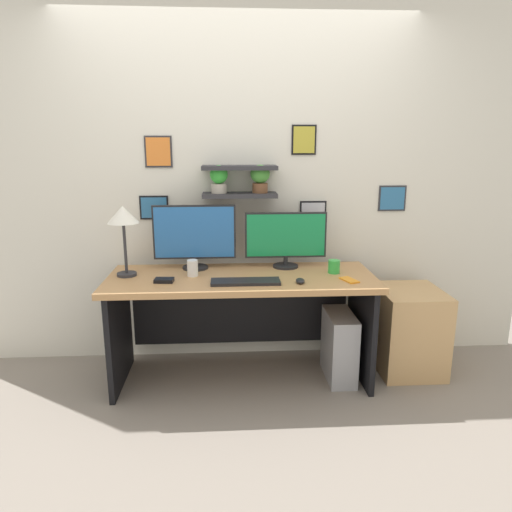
# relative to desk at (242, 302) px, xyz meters

# --- Properties ---
(ground_plane) EXTENTS (8.00, 8.00, 0.00)m
(ground_plane) POSITION_rel_desk_xyz_m (0.00, -0.06, -0.55)
(ground_plane) COLOR gray
(back_wall_assembly) EXTENTS (4.40, 0.24, 2.70)m
(back_wall_assembly) POSITION_rel_desk_xyz_m (0.00, 0.38, 0.80)
(back_wall_assembly) COLOR silver
(back_wall_assembly) RESTS_ON ground
(desk) EXTENTS (1.79, 0.68, 0.75)m
(desk) POSITION_rel_desk_xyz_m (0.00, 0.00, 0.00)
(desk) COLOR tan
(desk) RESTS_ON ground
(monitor_left) EXTENTS (0.58, 0.18, 0.45)m
(monitor_left) POSITION_rel_desk_xyz_m (-0.32, 0.16, 0.44)
(monitor_left) COLOR black
(monitor_left) RESTS_ON desk
(monitor_right) EXTENTS (0.58, 0.18, 0.39)m
(monitor_right) POSITION_rel_desk_xyz_m (0.32, 0.16, 0.42)
(monitor_right) COLOR black
(monitor_right) RESTS_ON desk
(keyboard) EXTENTS (0.44, 0.14, 0.02)m
(keyboard) POSITION_rel_desk_xyz_m (0.02, -0.22, 0.21)
(keyboard) COLOR black
(keyboard) RESTS_ON desk
(computer_mouse) EXTENTS (0.06, 0.09, 0.03)m
(computer_mouse) POSITION_rel_desk_xyz_m (0.37, -0.24, 0.22)
(computer_mouse) COLOR black
(computer_mouse) RESTS_ON desk
(desk_lamp) EXTENTS (0.21, 0.21, 0.47)m
(desk_lamp) POSITION_rel_desk_xyz_m (-0.77, -0.00, 0.59)
(desk_lamp) COLOR #2D2D33
(desk_lamp) RESTS_ON desk
(cell_phone) EXTENTS (0.11, 0.16, 0.01)m
(cell_phone) POSITION_rel_desk_xyz_m (0.69, -0.21, 0.21)
(cell_phone) COLOR orange
(cell_phone) RESTS_ON desk
(coffee_mug) EXTENTS (0.08, 0.08, 0.09)m
(coffee_mug) POSITION_rel_desk_xyz_m (0.63, -0.02, 0.25)
(coffee_mug) COLOR green
(coffee_mug) RESTS_ON desk
(scissors_tray) EXTENTS (0.13, 0.09, 0.02)m
(scissors_tray) POSITION_rel_desk_xyz_m (-0.50, -0.17, 0.22)
(scissors_tray) COLOR black
(scissors_tray) RESTS_ON desk
(water_cup) EXTENTS (0.07, 0.07, 0.11)m
(water_cup) POSITION_rel_desk_xyz_m (-0.33, -0.04, 0.26)
(water_cup) COLOR white
(water_cup) RESTS_ON desk
(drawer_cabinet) EXTENTS (0.44, 0.50, 0.60)m
(drawer_cabinet) POSITION_rel_desk_xyz_m (1.20, 0.01, -0.24)
(drawer_cabinet) COLOR tan
(drawer_cabinet) RESTS_ON ground
(computer_tower_right) EXTENTS (0.18, 0.40, 0.47)m
(computer_tower_right) POSITION_rel_desk_xyz_m (0.68, -0.09, -0.31)
(computer_tower_right) COLOR #99999E
(computer_tower_right) RESTS_ON ground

